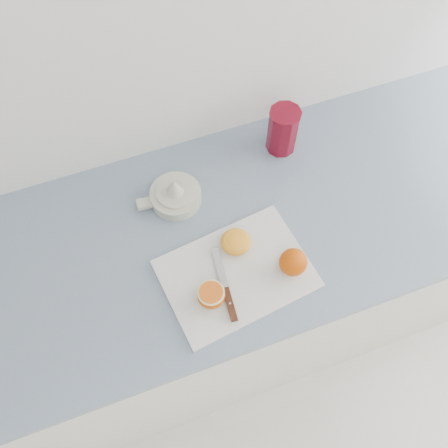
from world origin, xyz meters
The scene contains 8 objects.
counter centered at (0.21, 1.70, 0.45)m, with size 2.38×0.64×0.89m.
cutting_board centered at (0.16, 1.56, 0.90)m, with size 0.35×0.25×0.01m, color silver.
whole_orange centered at (0.29, 1.53, 0.94)m, with size 0.07×0.07×0.07m.
half_orange centered at (0.08, 1.52, 0.92)m, with size 0.07×0.07×0.04m.
squeezed_shell centered at (0.19, 1.64, 0.92)m, with size 0.08×0.08×0.03m.
paring_knife centered at (0.12, 1.51, 0.91)m, with size 0.04×0.19×0.01m.
citrus_juicer centered at (0.09, 1.82, 0.92)m, with size 0.17×0.14×0.09m.
red_tumbler centered at (0.42, 1.89, 0.96)m, with size 0.09×0.09×0.14m.
Camera 1 is at (-0.03, 1.13, 2.03)m, focal length 40.00 mm.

